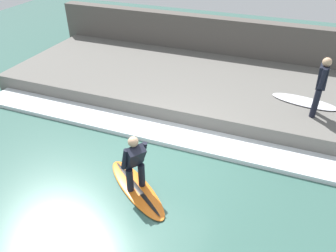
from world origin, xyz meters
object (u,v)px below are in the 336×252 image
(surfer_riding, at_px, (135,161))
(surfer_waiting_near, at_px, (321,84))
(surfboard_riding, at_px, (137,188))
(surfboard_waiting_near, at_px, (304,101))

(surfer_riding, bearing_deg, surfer_waiting_near, -41.95)
(surfer_riding, bearing_deg, surfboard_riding, -90.00)
(surfer_riding, relative_size, surfboard_waiting_near, 0.71)
(surfboard_riding, relative_size, surfboard_waiting_near, 1.10)
(surfboard_riding, bearing_deg, surfer_waiting_near, -41.95)
(surfer_riding, bearing_deg, surfboard_waiting_near, -36.01)
(surfer_riding, distance_m, surfboard_waiting_near, 5.29)
(surfer_waiting_near, relative_size, surfboard_waiting_near, 0.85)
(surfboard_riding, relative_size, surfer_waiting_near, 1.29)
(surfboard_riding, xyz_separation_m, surfer_riding, (0.00, 0.00, 0.74))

